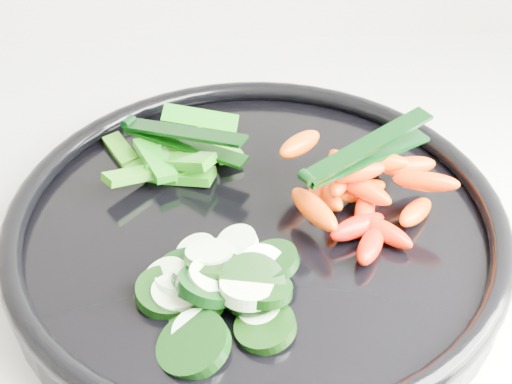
{
  "coord_description": "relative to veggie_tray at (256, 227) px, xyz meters",
  "views": [
    {
      "loc": [
        -0.03,
        1.26,
        1.31
      ],
      "look_at": [
        -0.01,
        1.66,
        0.99
      ],
      "focal_mm": 50.0,
      "sensor_mm": 36.0,
      "label": 1
    }
  ],
  "objects": [
    {
      "name": "veggie_tray",
      "position": [
        0.0,
        0.0,
        0.0
      ],
      "size": [
        0.43,
        0.43,
        0.04
      ],
      "color": "black",
      "rests_on": "counter"
    },
    {
      "name": "cucumber_pile",
      "position": [
        -0.03,
        -0.07,
        0.01
      ],
      "size": [
        0.12,
        0.14,
        0.04
      ],
      "color": "black",
      "rests_on": "veggie_tray"
    },
    {
      "name": "carrot_pile",
      "position": [
        0.08,
        0.02,
        0.02
      ],
      "size": [
        0.13,
        0.15,
        0.05
      ],
      "color": "#DF4D00",
      "rests_on": "veggie_tray"
    },
    {
      "name": "pepper_pile",
      "position": [
        -0.06,
        0.08,
        0.01
      ],
      "size": [
        0.12,
        0.11,
        0.04
      ],
      "color": "#206309",
      "rests_on": "veggie_tray"
    },
    {
      "name": "tong_carrot",
      "position": [
        0.08,
        0.02,
        0.05
      ],
      "size": [
        0.11,
        0.07,
        0.02
      ],
      "color": "black",
      "rests_on": "carrot_pile"
    },
    {
      "name": "tong_pepper",
      "position": [
        -0.06,
        0.08,
        0.03
      ],
      "size": [
        0.11,
        0.07,
        0.02
      ],
      "color": "black",
      "rests_on": "pepper_pile"
    }
  ]
}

